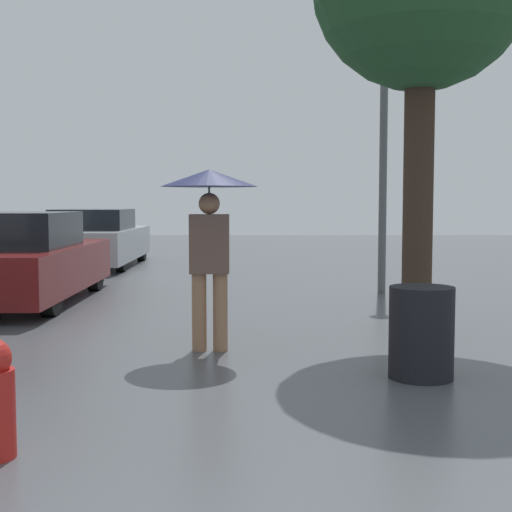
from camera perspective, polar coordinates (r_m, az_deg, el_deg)
name	(u,v)px	position (r m, az deg, el deg)	size (l,w,h in m)	color
pedestrian	(209,211)	(6.88, -3.76, 3.62)	(0.94, 0.94, 1.76)	#9E7051
parked_car_middle	(15,261)	(10.84, -18.70, -0.35)	(1.89, 4.25, 1.30)	maroon
parked_car_farthest	(96,239)	(16.50, -12.71, 1.30)	(1.81, 4.55, 1.29)	#9EA3A8
street_lamp	(383,139)	(11.45, 10.16, 9.23)	(0.30, 0.30, 3.89)	#515456
trash_bin	(421,333)	(6.03, 13.09, -5.98)	(0.53, 0.53, 0.76)	black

